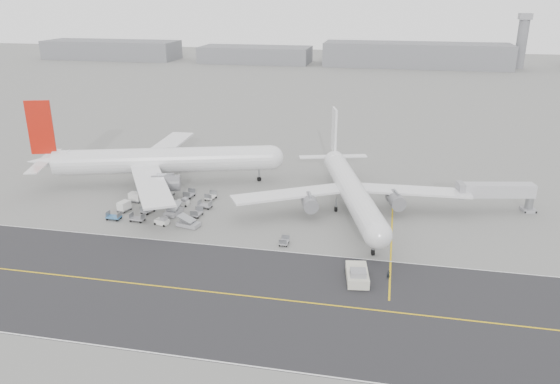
% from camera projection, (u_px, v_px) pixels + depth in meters
% --- Properties ---
extents(ground, '(700.00, 700.00, 0.00)m').
position_uv_depth(ground, '(226.00, 241.00, 100.63)').
color(ground, gray).
rests_on(ground, ground).
extents(taxiway, '(220.00, 59.00, 0.03)m').
position_uv_depth(taxiway, '(222.00, 293.00, 83.15)').
color(taxiway, '#2A2A2C').
rests_on(taxiway, ground).
extents(horizon_buildings, '(520.00, 28.00, 28.00)m').
position_uv_depth(horizon_buildings, '(398.00, 66.00, 333.66)').
color(horizon_buildings, slate).
rests_on(horizon_buildings, ground).
extents(control_tower, '(7.00, 7.00, 31.25)m').
position_uv_depth(control_tower, '(522.00, 40.00, 319.23)').
color(control_tower, slate).
rests_on(control_tower, ground).
extents(airliner_a, '(57.81, 56.64, 20.53)m').
position_uv_depth(airliner_a, '(158.00, 160.00, 128.12)').
color(airliner_a, silver).
rests_on(airliner_a, ground).
extents(airliner_b, '(48.04, 49.06, 17.38)m').
position_uv_depth(airliner_b, '(351.00, 189.00, 112.20)').
color(airliner_b, silver).
rests_on(airliner_b, ground).
extents(pushback_tug, '(4.31, 9.26, 2.61)m').
position_uv_depth(pushback_tug, '(357.00, 275.00, 86.37)').
color(pushback_tug, beige).
rests_on(pushback_tug, ground).
extents(jet_bridge, '(16.87, 6.28, 6.29)m').
position_uv_depth(jet_bridge, '(497.00, 192.00, 112.55)').
color(jet_bridge, gray).
rests_on(jet_bridge, ground).
extents(gse_cluster, '(27.48, 26.76, 2.19)m').
position_uv_depth(gse_cluster, '(165.00, 209.00, 115.30)').
color(gse_cluster, gray).
rests_on(gse_cluster, ground).
extents(stray_dolly, '(1.57, 2.47, 1.49)m').
position_uv_depth(stray_dolly, '(284.00, 245.00, 99.10)').
color(stray_dolly, silver).
rests_on(stray_dolly, ground).
extents(ground_crew_a, '(0.63, 0.47, 1.57)m').
position_uv_depth(ground_crew_a, '(388.00, 275.00, 86.95)').
color(ground_crew_a, black).
rests_on(ground_crew_a, ground).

